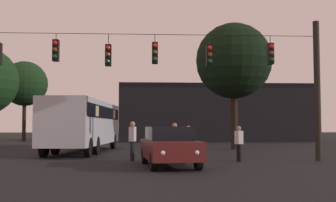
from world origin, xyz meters
name	(u,v)px	position (x,y,z in m)	size (l,w,h in m)	color
ground_plane	(137,149)	(0.00, 24.50, 0.00)	(168.00, 168.00, 0.00)	black
overhead_signal_span	(133,75)	(0.03, 13.70, 3.79)	(16.99, 0.44, 6.32)	black
city_bus	(85,121)	(-3.03, 20.64, 1.87)	(3.32, 11.16, 3.00)	#B7BCC6
car_near_right	(169,146)	(1.52, 11.32, 0.80)	(2.25, 4.47, 1.52)	#511919
pedestrian_crossing_left	(132,138)	(0.03, 14.06, 1.00)	(0.33, 0.41, 1.76)	black
pedestrian_crossing_center	(175,139)	(1.95, 14.52, 0.96)	(0.27, 0.38, 1.69)	black
pedestrian_crossing_right	(188,139)	(2.87, 17.38, 0.88)	(0.32, 0.41, 1.57)	black
pedestrian_near_bus	(239,142)	(4.69, 13.45, 0.87)	(0.34, 0.41, 1.55)	black
corner_building	(211,114)	(7.96, 41.72, 2.94)	(19.96, 11.04, 5.88)	black
tree_left_silhouette	(234,61)	(6.61, 23.34, 5.99)	(5.17, 5.17, 8.60)	black
tree_right_far	(25,84)	(-12.04, 39.56, 6.00)	(4.70, 4.70, 8.38)	black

